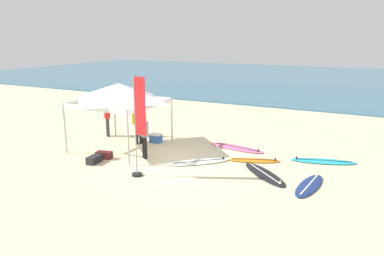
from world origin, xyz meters
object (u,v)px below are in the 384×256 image
at_px(surfboard_pink, 237,148).
at_px(banner_flag, 138,131).
at_px(surfboard_navy, 309,185).
at_px(person_grey, 144,134).
at_px(gear_bag_by_pole, 94,159).
at_px(surfboard_orange, 254,160).
at_px(surfboard_white, 199,162).
at_px(cooler_box, 156,138).
at_px(person_yellow, 138,122).
at_px(surfboard_black, 264,174).
at_px(person_red, 107,116).
at_px(gear_bag_near_tent, 104,155).
at_px(surfboard_cyan, 323,161).
at_px(canopy_tent, 119,92).

height_order(surfboard_pink, banner_flag, banner_flag).
xyz_separation_m(surfboard_navy, person_grey, (-6.17, -0.07, 0.95)).
bearing_deg(gear_bag_by_pole, surfboard_pink, 45.92).
xyz_separation_m(surfboard_orange, banner_flag, (-2.93, -3.27, 1.54)).
bearing_deg(surfboard_orange, surfboard_white, -147.82).
xyz_separation_m(surfboard_orange, cooler_box, (-4.70, 0.47, 0.16)).
bearing_deg(person_yellow, surfboard_navy, -11.18).
relative_size(surfboard_white, person_grey, 1.27).
bearing_deg(banner_flag, surfboard_black, 28.78).
relative_size(person_red, person_grey, 1.00).
height_order(surfboard_white, surfboard_navy, same).
height_order(surfboard_black, gear_bag_near_tent, gear_bag_near_tent).
height_order(surfboard_cyan, person_grey, person_grey).
bearing_deg(canopy_tent, person_grey, -21.48).
distance_m(person_red, gear_bag_by_pole, 3.94).
height_order(surfboard_orange, person_grey, person_grey).
distance_m(surfboard_white, gear_bag_by_pole, 3.91).
relative_size(surfboard_orange, person_grey, 1.17).
bearing_deg(gear_bag_near_tent, person_grey, 28.72).
height_order(surfboard_navy, person_red, person_red).
bearing_deg(surfboard_navy, gear_bag_near_tent, -173.77).
bearing_deg(gear_bag_by_pole, gear_bag_near_tent, 92.23).
bearing_deg(surfboard_orange, person_red, 177.60).
bearing_deg(gear_bag_near_tent, banner_flag, -21.42).
relative_size(surfboard_cyan, person_grey, 1.43).
distance_m(person_yellow, banner_flag, 4.01).
relative_size(surfboard_cyan, cooler_box, 4.89).
relative_size(surfboard_white, gear_bag_by_pole, 3.61).
xyz_separation_m(person_yellow, person_grey, (1.39, -1.56, 0.00)).
xyz_separation_m(person_red, cooler_box, (2.56, 0.16, -0.79)).
bearing_deg(surfboard_black, person_grey, -175.38).
bearing_deg(banner_flag, person_red, 140.53).
bearing_deg(person_grey, surfboard_orange, 22.63).
height_order(person_red, gear_bag_by_pole, person_red).
bearing_deg(gear_bag_by_pole, cooler_box, 81.50).
xyz_separation_m(person_yellow, cooler_box, (0.55, 0.51, -0.79)).
distance_m(surfboard_black, cooler_box, 5.73).
xyz_separation_m(person_grey, gear_bag_by_pole, (-1.35, -1.34, -0.85)).
relative_size(gear_bag_near_tent, gear_bag_by_pole, 1.00).
bearing_deg(person_red, surfboard_navy, -10.91).
height_order(person_red, cooler_box, person_red).
bearing_deg(surfboard_cyan, gear_bag_by_pole, -151.79).
bearing_deg(surfboard_cyan, surfboard_orange, -154.78).
bearing_deg(surfboard_pink, surfboard_navy, -38.62).
xyz_separation_m(gear_bag_near_tent, gear_bag_by_pole, (0.02, -0.58, 0.00)).
height_order(surfboard_white, person_yellow, person_yellow).
xyz_separation_m(surfboard_navy, gear_bag_near_tent, (-7.54, -0.82, 0.10)).
bearing_deg(gear_bag_by_pole, surfboard_black, 15.97).
distance_m(surfboard_orange, surfboard_white, 2.08).
height_order(surfboard_white, cooler_box, cooler_box).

